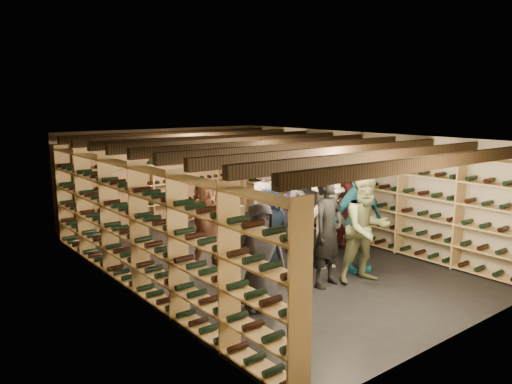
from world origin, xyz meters
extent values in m
plane|color=black|center=(0.00, 0.00, 0.00)|extent=(8.00, 8.00, 0.00)
cube|color=#B7A98E|center=(0.00, 4.00, 1.20)|extent=(5.50, 0.02, 2.40)
cube|color=#B7A98E|center=(0.00, -4.00, 1.20)|extent=(5.50, 0.02, 2.40)
cube|color=#B7A98E|center=(-2.75, 0.00, 1.20)|extent=(0.02, 8.00, 2.40)
cube|color=#B7A98E|center=(2.75, 0.00, 1.20)|extent=(0.02, 8.00, 2.40)
cube|color=beige|center=(0.00, 0.00, 2.40)|extent=(5.50, 8.00, 0.01)
cube|color=black|center=(0.00, -3.50, 2.26)|extent=(5.40, 0.12, 0.18)
cube|color=black|center=(0.00, -2.62, 2.26)|extent=(5.40, 0.12, 0.18)
cube|color=black|center=(0.00, -1.75, 2.26)|extent=(5.40, 0.12, 0.18)
cube|color=black|center=(0.00, -0.88, 2.26)|extent=(5.40, 0.12, 0.18)
cube|color=black|center=(0.00, 0.00, 2.26)|extent=(5.40, 0.12, 0.18)
cube|color=black|center=(0.00, 0.88, 2.26)|extent=(5.40, 0.12, 0.18)
cube|color=black|center=(0.00, 1.75, 2.26)|extent=(5.40, 0.12, 0.18)
cube|color=black|center=(0.00, 2.62, 2.26)|extent=(5.40, 0.12, 0.18)
cube|color=black|center=(0.00, 3.50, 2.26)|extent=(5.40, 0.12, 0.18)
cube|color=tan|center=(-2.57, 0.00, 1.07)|extent=(0.32, 7.50, 2.15)
cube|color=tan|center=(2.57, 0.00, 1.07)|extent=(0.32, 7.50, 2.15)
cube|color=tan|center=(0.00, 3.83, 1.07)|extent=(4.70, 0.30, 2.15)
cube|color=tan|center=(0.63, 1.96, 0.09)|extent=(0.52, 0.37, 0.17)
cube|color=tan|center=(0.63, 1.96, 0.26)|extent=(0.52, 0.37, 0.17)
cube|color=tan|center=(0.63, 1.96, 0.43)|extent=(0.52, 0.37, 0.17)
cube|color=tan|center=(0.63, 1.96, 0.59)|extent=(0.52, 0.37, 0.17)
cube|color=tan|center=(0.88, 2.30, 0.09)|extent=(0.54, 0.40, 0.17)
cube|color=tan|center=(0.88, 2.30, 0.26)|extent=(0.54, 0.40, 0.17)
cube|color=tan|center=(0.88, 2.30, 0.43)|extent=(0.54, 0.40, 0.17)
cube|color=tan|center=(0.35, 1.84, 0.09)|extent=(0.51, 0.34, 0.17)
imported|color=black|center=(-1.47, -1.71, 0.81)|extent=(0.93, 0.79, 1.61)
imported|color=black|center=(0.01, -1.65, 0.94)|extent=(0.75, 0.56, 1.87)
imported|color=#585E3A|center=(0.66, -1.92, 0.93)|extent=(1.06, 0.92, 1.86)
imported|color=beige|center=(0.68, -1.00, 0.85)|extent=(1.24, 0.95, 1.70)
imported|color=#1C647A|center=(0.97, -1.47, 0.96)|extent=(1.16, 0.57, 1.91)
imported|color=brown|center=(-1.02, 0.44, 0.84)|extent=(1.61, 0.78, 1.67)
imported|color=#1A2C46|center=(-0.13, -0.33, 0.76)|extent=(0.85, 0.68, 1.52)
imported|color=gray|center=(0.17, 0.20, 0.95)|extent=(0.72, 0.49, 1.90)
imported|color=#411414|center=(2.18, -0.35, 0.94)|extent=(1.07, 0.93, 1.89)
imported|color=slate|center=(1.23, 0.52, 0.80)|extent=(1.52, 0.65, 1.59)
imported|color=#36373C|center=(0.78, -0.24, 0.94)|extent=(1.01, 0.75, 1.88)
camera|label=1|loc=(-5.86, -7.23, 3.05)|focal=35.00mm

